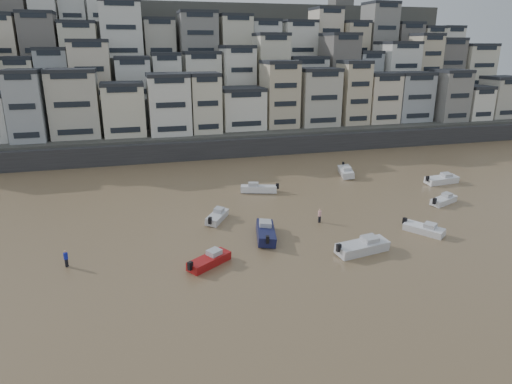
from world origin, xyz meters
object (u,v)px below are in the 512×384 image
object	(u,v)px
boat_f	(217,215)
boat_j	(209,259)
boat_g	(442,178)
person_blue	(66,259)
boat_a	(363,245)
boat_c	(266,231)
boat_h	(259,187)
boat_i	(346,170)
person_pink	(320,216)
boat_b	(424,228)
boat_d	(444,199)

from	to	relation	value
boat_f	boat_j	bearing A→B (deg)	-163.52
boat_g	person_blue	world-z (taller)	person_blue
boat_j	boat_a	bearing A→B (deg)	-39.87
boat_c	person_blue	size ratio (longest dim) A/B	3.74
boat_h	person_blue	distance (m)	30.31
boat_i	person_pink	world-z (taller)	person_pink
boat_i	boat_b	bearing A→B (deg)	11.06
boat_d	person_pink	distance (m)	19.16
boat_a	boat_g	distance (m)	30.82
boat_f	boat_h	world-z (taller)	boat_h
boat_j	boat_i	size ratio (longest dim) A/B	0.83
boat_f	boat_d	size ratio (longest dim) A/B	1.01
boat_g	boat_b	bearing A→B (deg)	-137.37
boat_h	boat_j	bearing A→B (deg)	79.68
boat_f	boat_i	xyz separation A→B (m)	(24.53, 14.42, 0.17)
boat_c	boat_b	distance (m)	18.22
boat_b	boat_j	bearing A→B (deg)	-119.25
boat_g	boat_h	xyz separation A→B (m)	(-28.77, 3.44, -0.03)
boat_g	boat_b	distance (m)	22.18
boat_g	boat_j	size ratio (longest dim) A/B	1.15
boat_g	person_blue	bearing A→B (deg)	-170.55
boat_i	boat_b	xyz separation A→B (m)	(-2.47, -24.84, -0.18)
boat_f	boat_g	bearing A→B (deg)	-49.33
boat_g	boat_a	bearing A→B (deg)	-146.91
boat_g	boat_d	distance (m)	10.14
boat_d	boat_a	bearing A→B (deg)	-171.97
boat_b	boat_f	bearing A→B (deg)	-147.35
boat_j	boat_h	size ratio (longest dim) A/B	0.90
boat_a	person_pink	distance (m)	9.20
person_blue	boat_h	bearing A→B (deg)	35.79
boat_g	boat_f	xyz separation A→B (m)	(-36.85, -6.12, -0.13)
boat_h	boat_f	bearing A→B (deg)	67.21
person_blue	person_pink	world-z (taller)	same
boat_g	boat_d	xyz separation A→B (m)	(-5.87, -8.26, -0.13)
boat_a	boat_h	distance (m)	23.16
boat_h	boat_d	bearing A→B (deg)	170.35
boat_i	boat_d	size ratio (longest dim) A/B	1.25
boat_c	boat_h	xyz separation A→B (m)	(3.86, 16.27, -0.10)
boat_d	person_pink	world-z (taller)	person_pink
boat_a	boat_c	distance (m)	10.69
boat_j	boat_h	xyz separation A→B (m)	(11.14, 21.21, 0.08)
boat_f	boat_c	distance (m)	7.93
boat_g	boat_j	world-z (taller)	boat_g
boat_a	boat_b	size ratio (longest dim) A/B	1.29
boat_f	person_blue	size ratio (longest dim) A/B	2.91
boat_g	boat_b	xyz separation A→B (m)	(-14.79, -16.53, -0.14)
boat_a	boat_b	world-z (taller)	boat_a
boat_c	boat_i	xyz separation A→B (m)	(20.31, 21.14, -0.03)
boat_c	boat_d	world-z (taller)	boat_c
boat_f	boat_i	world-z (taller)	boat_i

